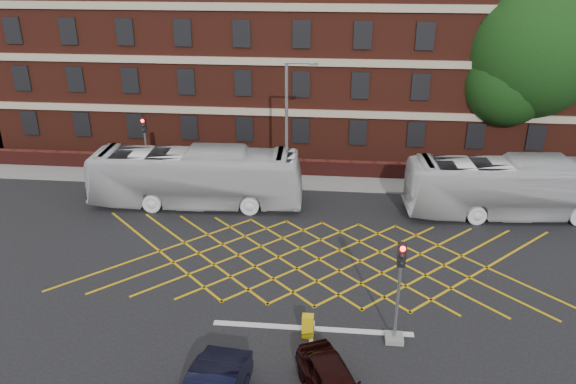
# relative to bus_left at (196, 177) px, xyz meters

# --- Properties ---
(ground) EXTENTS (120.00, 120.00, 0.00)m
(ground) POSITION_rel_bus_left_xyz_m (7.47, -7.78, -1.72)
(ground) COLOR black
(ground) RESTS_ON ground
(victorian_building) EXTENTS (51.00, 12.17, 20.40)m
(victorian_building) POSITION_rel_bus_left_xyz_m (7.72, 14.22, 6.12)
(victorian_building) COLOR #511E15
(victorian_building) RESTS_ON ground
(boundary_wall) EXTENTS (56.00, 0.50, 1.10)m
(boundary_wall) POSITION_rel_bus_left_xyz_m (7.47, 5.22, -1.17)
(boundary_wall) COLOR #461612
(boundary_wall) RESTS_ON ground
(far_pavement) EXTENTS (60.00, 3.00, 0.12)m
(far_pavement) POSITION_rel_bus_left_xyz_m (7.47, 4.22, -1.66)
(far_pavement) COLOR slate
(far_pavement) RESTS_ON ground
(box_junction_hatching) EXTENTS (8.22, 8.22, 0.02)m
(box_junction_hatching) POSITION_rel_bus_left_xyz_m (7.47, -5.78, -1.71)
(box_junction_hatching) COLOR #CC990C
(box_junction_hatching) RESTS_ON ground
(stop_line) EXTENTS (8.00, 0.30, 0.02)m
(stop_line) POSITION_rel_bus_left_xyz_m (7.47, -11.28, -1.71)
(stop_line) COLOR silver
(stop_line) RESTS_ON ground
(bus_left) EXTENTS (12.45, 3.37, 3.44)m
(bus_left) POSITION_rel_bus_left_xyz_m (0.00, 0.00, 0.00)
(bus_left) COLOR silver
(bus_left) RESTS_ON ground
(bus_right) EXTENTS (12.32, 3.73, 3.38)m
(bus_right) POSITION_rel_bus_left_xyz_m (18.14, 0.31, -0.03)
(bus_right) COLOR silver
(bus_right) RESTS_ON ground
(car_maroon) EXTENTS (3.03, 4.23, 1.34)m
(car_maroon) POSITION_rel_bus_left_xyz_m (8.37, -15.00, -1.05)
(car_maroon) COLOR black
(car_maroon) RESTS_ON ground
(deciduous_tree) EXTENTS (9.13, 9.13, 12.35)m
(deciduous_tree) POSITION_rel_bus_left_xyz_m (20.66, 9.71, 5.44)
(deciduous_tree) COLOR black
(deciduous_tree) RESTS_ON ground
(traffic_light_near) EXTENTS (0.70, 0.70, 4.27)m
(traffic_light_near) POSITION_rel_bus_left_xyz_m (10.67, -11.70, 0.05)
(traffic_light_near) COLOR slate
(traffic_light_near) RESTS_ON ground
(traffic_light_far) EXTENTS (0.70, 0.70, 4.27)m
(traffic_light_far) POSITION_rel_bus_left_xyz_m (-4.04, 3.20, 0.05)
(traffic_light_far) COLOR slate
(traffic_light_far) RESTS_ON ground
(street_lamp) EXTENTS (2.25, 1.00, 8.28)m
(street_lamp) POSITION_rel_bus_left_xyz_m (5.25, 1.20, 1.08)
(street_lamp) COLOR slate
(street_lamp) RESTS_ON ground
(direction_signs) EXTENTS (1.10, 0.16, 2.20)m
(direction_signs) POSITION_rel_bus_left_xyz_m (-6.62, 3.42, -0.34)
(direction_signs) COLOR gray
(direction_signs) RESTS_ON ground
(utility_cabinet) EXTENTS (0.44, 0.37, 0.97)m
(utility_cabinet) POSITION_rel_bus_left_xyz_m (7.32, -11.78, -1.23)
(utility_cabinet) COLOR gold
(utility_cabinet) RESTS_ON ground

